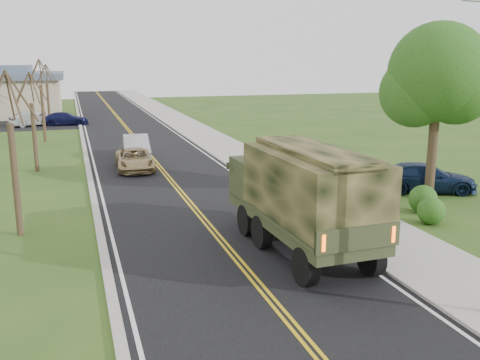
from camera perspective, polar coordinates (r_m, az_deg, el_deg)
name	(u,v)px	position (r m, az deg, el deg)	size (l,w,h in m)	color
ground	(300,335)	(13.39, 6.44, -16.12)	(160.00, 160.00, 0.00)	#2A4C19
road	(127,129)	(51.30, -11.94, 5.38)	(8.00, 120.00, 0.01)	black
curb_right	(171,126)	(51.85, -7.36, 5.69)	(0.30, 120.00, 0.12)	#9E998E
sidewalk_right	(189,126)	(52.19, -5.46, 5.77)	(3.20, 120.00, 0.10)	#9E998E
curb_left	(81,130)	(51.07, -16.60, 5.14)	(0.30, 120.00, 0.10)	#9E998E
leafy_tree	(438,80)	(26.08, 20.36, 9.95)	(4.83, 4.50, 8.10)	#38281C
bare_tree_a	(14,166)	(21.12, -22.97, 1.36)	(1.93, 2.26, 6.08)	#38281C
bare_tree_b	(34,129)	(32.97, -21.14, 5.07)	(1.83, 2.14, 5.73)	#38281C
bare_tree_c	(43,106)	(44.86, -20.32, 7.38)	(2.04, 2.39, 6.42)	#38281C
bare_tree_d	(48,98)	(56.84, -19.79, 8.19)	(1.88, 2.20, 5.91)	#38281C
military_truck	(303,192)	(17.90, 6.70, -1.25)	(2.88, 7.55, 3.72)	black
suv_champagne	(135,160)	(32.09, -11.16, 2.15)	(2.08, 4.52, 1.26)	tan
sedan_silver	(136,147)	(35.79, -11.01, 3.48)	(1.61, 4.62, 1.52)	#B8B8BD
pickup_navy	(426,178)	(27.90, 19.18, 0.24)	(1.98, 4.87, 1.41)	#11203E
lot_car_silver	(33,119)	(55.72, -21.22, 6.08)	(1.47, 4.23, 1.39)	#A2A2A6
lot_car_navy	(65,119)	(55.55, -18.12, 6.24)	(1.78, 4.39, 1.27)	#10133D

